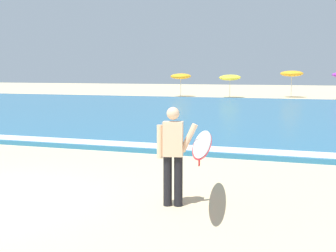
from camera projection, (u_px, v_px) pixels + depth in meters
name	position (u px, v px, depth m)	size (l,w,h in m)	color
sea	(227.00, 112.00, 27.11)	(120.00, 28.00, 0.14)	teal
surf_foam	(128.00, 144.00, 14.59)	(120.00, 0.92, 0.01)	white
surfer_with_board	(188.00, 147.00, 8.24)	(1.25, 2.90, 1.73)	black
beach_umbrella_0	(181.00, 76.00, 45.58)	(1.95, 1.98, 2.23)	beige
beach_umbrella_1	(230.00, 78.00, 43.61)	(1.96, 1.99, 2.15)	beige
beach_umbrella_2	(292.00, 74.00, 43.87)	(2.07, 2.08, 2.47)	beige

